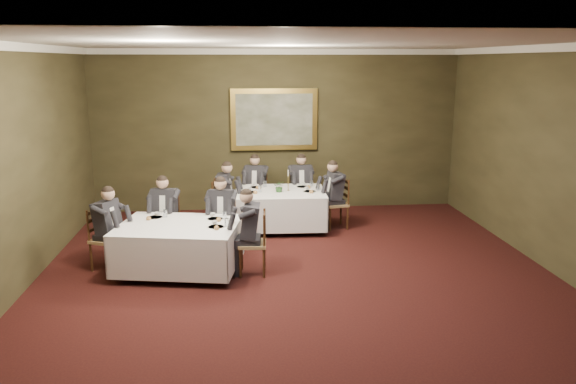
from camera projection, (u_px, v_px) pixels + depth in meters
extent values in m
plane|color=black|center=(304.00, 298.00, 7.87)|extent=(10.00, 10.00, 0.00)
cube|color=silver|center=(306.00, 40.00, 7.07)|extent=(8.00, 10.00, 0.10)
cube|color=#2F2917|center=(277.00, 131.00, 12.31)|extent=(8.00, 0.10, 3.50)
cube|color=white|center=(277.00, 52.00, 11.88)|extent=(8.00, 0.10, 0.12)
cube|color=white|center=(459.00, 13.00, 2.29)|extent=(8.00, 0.10, 0.12)
cube|color=#301E0D|center=(280.00, 193.00, 10.99)|extent=(1.73, 1.33, 0.04)
cube|color=white|center=(280.00, 191.00, 10.98)|extent=(1.80, 1.39, 0.02)
cube|color=white|center=(280.00, 208.00, 11.06)|extent=(1.82, 1.41, 0.65)
cube|color=#301E0D|center=(178.00, 227.00, 8.73)|extent=(1.99, 1.63, 0.04)
cube|color=white|center=(178.00, 225.00, 8.73)|extent=(2.06, 1.70, 0.02)
cube|color=white|center=(179.00, 245.00, 8.80)|extent=(2.08, 1.73, 0.65)
cube|color=#967B4C|center=(256.00, 195.00, 11.89)|extent=(0.53, 0.52, 0.05)
cube|color=#301E0D|center=(258.00, 181.00, 12.01)|extent=(0.38, 0.13, 0.54)
cube|color=black|center=(256.00, 177.00, 11.80)|extent=(0.49, 0.41, 0.55)
sphere|color=tan|center=(256.00, 159.00, 11.72)|extent=(0.26, 0.26, 0.21)
cube|color=#967B4C|center=(301.00, 194.00, 11.94)|extent=(0.45, 0.43, 0.05)
cube|color=#301E0D|center=(299.00, 181.00, 12.07)|extent=(0.38, 0.04, 0.54)
cube|color=black|center=(301.00, 177.00, 11.85)|extent=(0.43, 0.32, 0.55)
sphere|color=tan|center=(301.00, 159.00, 11.77)|extent=(0.22, 0.22, 0.21)
cube|color=#967B4C|center=(224.00, 206.00, 10.98)|extent=(0.46, 0.48, 0.05)
cube|color=#301E0D|center=(214.00, 193.00, 10.93)|extent=(0.07, 0.38, 0.54)
cube|color=black|center=(223.00, 187.00, 10.90)|extent=(0.35, 0.45, 0.55)
sphere|color=tan|center=(223.00, 168.00, 10.81)|extent=(0.23, 0.23, 0.21)
cube|color=#967B4C|center=(336.00, 204.00, 11.10)|extent=(0.49, 0.50, 0.05)
cube|color=#301E0D|center=(345.00, 191.00, 11.10)|extent=(0.09, 0.38, 0.54)
cube|color=black|center=(336.00, 186.00, 11.02)|extent=(0.37, 0.47, 0.55)
sphere|color=tan|center=(337.00, 167.00, 10.93)|extent=(0.24, 0.24, 0.21)
cube|color=#967B4C|center=(166.00, 224.00, 9.74)|extent=(0.50, 0.49, 0.05)
cube|color=#301E0D|center=(168.00, 208.00, 9.87)|extent=(0.38, 0.09, 0.54)
cube|color=black|center=(165.00, 203.00, 9.66)|extent=(0.47, 0.38, 0.55)
sphere|color=tan|center=(164.00, 182.00, 9.57)|extent=(0.24, 0.24, 0.21)
cube|color=#967B4C|center=(222.00, 225.00, 9.66)|extent=(0.50, 0.49, 0.05)
cube|color=#301E0D|center=(224.00, 209.00, 9.79)|extent=(0.38, 0.09, 0.54)
cube|color=black|center=(222.00, 204.00, 9.57)|extent=(0.46, 0.37, 0.55)
sphere|color=tan|center=(221.00, 183.00, 9.49)|extent=(0.24, 0.24, 0.21)
cube|color=#967B4C|center=(252.00, 244.00, 8.69)|extent=(0.45, 0.47, 0.05)
cube|color=#301E0D|center=(264.00, 229.00, 8.64)|extent=(0.06, 0.38, 0.54)
cube|color=black|center=(252.00, 221.00, 8.60)|extent=(0.34, 0.44, 0.55)
sphere|color=tan|center=(252.00, 197.00, 8.51)|extent=(0.22, 0.22, 0.21)
cube|color=#967B4C|center=(107.00, 240.00, 8.89)|extent=(0.56, 0.57, 0.05)
cube|color=#301E0D|center=(96.00, 224.00, 8.89)|extent=(0.18, 0.36, 0.54)
cube|color=black|center=(105.00, 217.00, 8.80)|extent=(0.45, 0.51, 0.55)
sphere|color=tan|center=(104.00, 193.00, 8.72)|extent=(0.28, 0.28, 0.21)
imported|color=#2D5926|center=(279.00, 186.00, 10.88)|extent=(0.23, 0.20, 0.24)
cylinder|color=#AF9235|center=(288.00, 190.00, 11.03)|extent=(0.06, 0.06, 0.02)
cylinder|color=#AF9235|center=(288.00, 182.00, 10.99)|extent=(0.01, 0.01, 0.28)
cylinder|color=white|center=(288.00, 172.00, 10.95)|extent=(0.02, 0.02, 0.12)
cylinder|color=white|center=(256.00, 187.00, 11.31)|extent=(0.25, 0.25, 0.01)
cylinder|color=white|center=(256.00, 184.00, 11.45)|extent=(0.08, 0.08, 0.05)
cylinder|color=white|center=(264.00, 184.00, 11.31)|extent=(0.06, 0.06, 0.14)
cylinder|color=white|center=(155.00, 217.00, 9.14)|extent=(0.25, 0.25, 0.01)
cylinder|color=white|center=(156.00, 213.00, 9.28)|extent=(0.08, 0.08, 0.05)
cylinder|color=white|center=(165.00, 213.00, 9.14)|extent=(0.06, 0.06, 0.14)
cube|color=gold|center=(274.00, 120.00, 12.19)|extent=(1.88, 0.08, 1.33)
cube|color=#454A31|center=(274.00, 120.00, 12.15)|extent=(1.66, 0.01, 1.11)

